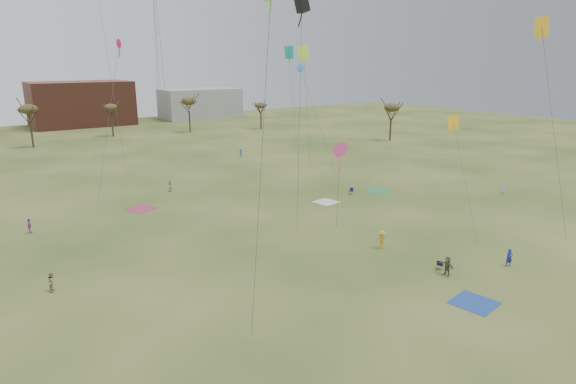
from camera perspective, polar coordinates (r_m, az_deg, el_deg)
ground at (r=39.15m, az=10.29°, el=-11.64°), size 260.00×260.00×0.00m
flyer_near_right at (r=47.06m, az=24.67°, el=-7.06°), size 0.70×0.62×1.61m
spectator_fore_b at (r=42.72m, az=-26.04°, el=-9.47°), size 0.84×0.94×1.61m
spectator_fore_c at (r=43.29m, az=18.28°, el=-8.28°), size 0.61×1.57×1.66m
flyer_mid_b at (r=47.52m, az=11.02°, el=-5.53°), size 1.28×1.35×1.83m
flyer_mid_c at (r=70.61m, az=23.98°, el=0.18°), size 0.68×0.57×1.58m
spectator_mid_d at (r=57.56m, az=-28.22°, el=-3.55°), size 0.48×0.97×1.59m
spectator_mid_e at (r=68.46m, az=-13.74°, el=0.68°), size 1.00×1.02×1.66m
flyer_far_c at (r=91.19m, az=-5.61°, el=4.61°), size 0.74×1.13×1.63m
blanket_blue at (r=39.66m, az=21.12°, el=-12.11°), size 3.43×3.43×0.03m
blanket_cream at (r=62.16m, az=4.53°, el=-1.19°), size 3.04×3.04×0.03m
blanket_plum at (r=61.89m, az=-16.96°, el=-1.90°), size 3.82×3.82×0.03m
blanket_olive at (r=68.34m, az=10.64°, el=0.11°), size 4.29×4.29×0.03m
camp_chair_center at (r=44.44m, az=17.50°, el=-8.39°), size 0.68×0.66×0.87m
camp_chair_right at (r=66.05m, az=7.45°, el=-0.05°), size 0.72×0.70×0.87m
kites_aloft at (r=57.47m, az=-7.01°, el=18.94°), size 33.30×52.58×27.40m
tree_line at (r=106.31m, az=-22.73°, el=8.45°), size 117.44×49.32×8.91m
building_brick at (r=147.86m, az=-23.23°, el=9.57°), size 26.00×16.00×12.00m
building_grey at (r=157.05m, az=-10.29°, el=10.25°), size 24.00×12.00×9.00m
radio_tower at (r=159.17m, az=-15.04°, el=15.36°), size 1.51×1.72×41.00m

